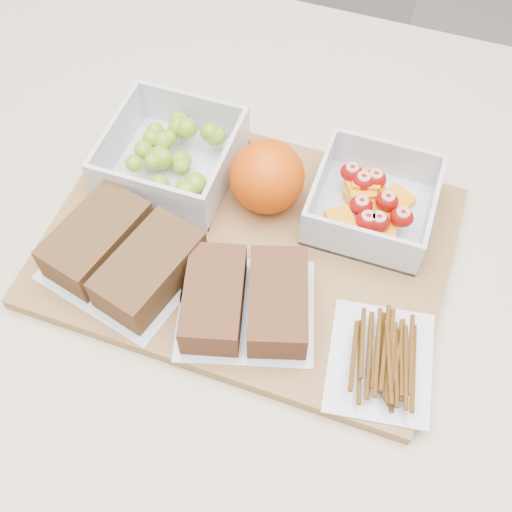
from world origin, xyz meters
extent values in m
plane|color=gray|center=(0.00, 0.00, 0.00)|extent=(4.00, 4.00, 0.00)
cube|color=beige|center=(0.00, 0.00, 0.45)|extent=(1.20, 0.90, 0.90)
cube|color=olive|center=(-0.02, 0.02, 0.91)|extent=(0.42, 0.30, 0.02)
cube|color=silver|center=(-0.14, 0.09, 0.92)|extent=(0.14, 0.14, 0.01)
cube|color=silver|center=(-0.14, 0.15, 0.95)|extent=(0.14, 0.01, 0.06)
cube|color=silver|center=(-0.14, 0.02, 0.95)|extent=(0.14, 0.01, 0.06)
cube|color=silver|center=(-0.07, 0.09, 0.95)|extent=(0.01, 0.13, 0.06)
cube|color=silver|center=(-0.20, 0.09, 0.95)|extent=(0.01, 0.13, 0.06)
sphere|color=olive|center=(-0.15, 0.08, 0.94)|extent=(0.02, 0.02, 0.02)
sphere|color=olive|center=(-0.17, 0.08, 0.95)|extent=(0.02, 0.02, 0.02)
sphere|color=olive|center=(-0.14, 0.12, 0.95)|extent=(0.02, 0.02, 0.02)
sphere|color=olive|center=(-0.13, 0.09, 0.94)|extent=(0.02, 0.02, 0.02)
sphere|color=olive|center=(-0.16, 0.10, 0.95)|extent=(0.02, 0.02, 0.02)
sphere|color=olive|center=(-0.15, 0.08, 0.94)|extent=(0.02, 0.02, 0.02)
sphere|color=olive|center=(-0.16, 0.11, 0.95)|extent=(0.02, 0.02, 0.02)
sphere|color=olive|center=(-0.09, 0.05, 0.95)|extent=(0.03, 0.03, 0.03)
sphere|color=olive|center=(-0.10, 0.13, 0.95)|extent=(0.02, 0.02, 0.02)
sphere|color=olive|center=(-0.13, 0.12, 0.95)|extent=(0.02, 0.02, 0.02)
sphere|color=olive|center=(-0.17, 0.06, 0.95)|extent=(0.02, 0.02, 0.02)
sphere|color=olive|center=(-0.10, 0.12, 0.95)|extent=(0.02, 0.02, 0.02)
sphere|color=olive|center=(-0.13, 0.04, 0.94)|extent=(0.02, 0.02, 0.02)
sphere|color=olive|center=(-0.14, 0.12, 0.95)|extent=(0.02, 0.02, 0.02)
sphere|color=olive|center=(-0.15, 0.10, 0.95)|extent=(0.02, 0.02, 0.02)
sphere|color=olive|center=(-0.14, 0.12, 0.95)|extent=(0.02, 0.02, 0.02)
sphere|color=olive|center=(-0.10, 0.04, 0.95)|extent=(0.02, 0.02, 0.02)
sphere|color=olive|center=(-0.09, 0.04, 0.93)|extent=(0.02, 0.02, 0.02)
sphere|color=olive|center=(-0.15, 0.11, 0.95)|extent=(0.02, 0.02, 0.02)
sphere|color=olive|center=(-0.15, 0.07, 0.94)|extent=(0.02, 0.02, 0.02)
sphere|color=olive|center=(-0.15, 0.14, 0.94)|extent=(0.02, 0.02, 0.02)
sphere|color=olive|center=(-0.12, 0.07, 0.95)|extent=(0.02, 0.02, 0.02)
sphere|color=olive|center=(-0.14, 0.08, 0.94)|extent=(0.02, 0.02, 0.02)
cube|color=silver|center=(0.09, 0.10, 0.92)|extent=(0.13, 0.13, 0.00)
cube|color=silver|center=(0.09, 0.16, 0.94)|extent=(0.13, 0.00, 0.05)
cube|color=silver|center=(0.09, 0.04, 0.94)|extent=(0.13, 0.00, 0.05)
cube|color=silver|center=(0.15, 0.10, 0.94)|extent=(0.00, 0.12, 0.05)
cube|color=silver|center=(0.03, 0.10, 0.94)|extent=(0.00, 0.12, 0.05)
cube|color=orange|center=(0.09, 0.08, 0.93)|extent=(0.04, 0.04, 0.01)
cube|color=orange|center=(0.08, 0.12, 0.93)|extent=(0.05, 0.05, 0.01)
cube|color=orange|center=(0.10, 0.10, 0.93)|extent=(0.04, 0.05, 0.01)
cube|color=orange|center=(0.11, 0.12, 0.93)|extent=(0.04, 0.05, 0.01)
cube|color=orange|center=(0.07, 0.11, 0.94)|extent=(0.04, 0.04, 0.01)
cube|color=orange|center=(0.08, 0.12, 0.94)|extent=(0.04, 0.03, 0.01)
cube|color=orange|center=(0.07, 0.06, 0.94)|extent=(0.04, 0.04, 0.01)
cube|color=orange|center=(0.11, 0.07, 0.93)|extent=(0.04, 0.04, 0.01)
cube|color=orange|center=(0.08, 0.11, 0.93)|extent=(0.04, 0.04, 0.01)
ellipsoid|color=#9C0E07|center=(0.10, 0.10, 0.95)|extent=(0.03, 0.02, 0.02)
ellipsoid|color=#9C0E07|center=(0.10, 0.07, 0.95)|extent=(0.03, 0.02, 0.02)
ellipsoid|color=#9C0E07|center=(0.06, 0.13, 0.95)|extent=(0.03, 0.02, 0.02)
ellipsoid|color=#9C0E07|center=(0.12, 0.08, 0.95)|extent=(0.03, 0.02, 0.02)
ellipsoid|color=#9C0E07|center=(0.07, 0.12, 0.95)|extent=(0.03, 0.02, 0.02)
ellipsoid|color=#9C0E07|center=(0.09, 0.07, 0.95)|extent=(0.03, 0.02, 0.02)
ellipsoid|color=#9C0E07|center=(0.08, 0.09, 0.95)|extent=(0.03, 0.02, 0.02)
ellipsoid|color=#9C0E07|center=(0.09, 0.13, 0.95)|extent=(0.03, 0.02, 0.02)
sphere|color=#DC4905|center=(-0.02, 0.08, 0.96)|extent=(0.08, 0.08, 0.08)
cube|color=silver|center=(-0.13, -0.05, 0.92)|extent=(0.17, 0.16, 0.00)
cube|color=brown|center=(-0.17, -0.04, 0.94)|extent=(0.09, 0.12, 0.04)
cube|color=brown|center=(-0.10, -0.06, 0.94)|extent=(0.09, 0.12, 0.04)
cube|color=silver|center=(0.00, -0.06, 0.92)|extent=(0.16, 0.15, 0.00)
cube|color=brown|center=(-0.03, -0.06, 0.94)|extent=(0.08, 0.12, 0.04)
cube|color=brown|center=(0.03, -0.05, 0.94)|extent=(0.08, 0.12, 0.04)
cube|color=silver|center=(0.14, -0.07, 0.92)|extent=(0.11, 0.13, 0.00)
camera|label=1|loc=(0.11, -0.33, 1.49)|focal=45.00mm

